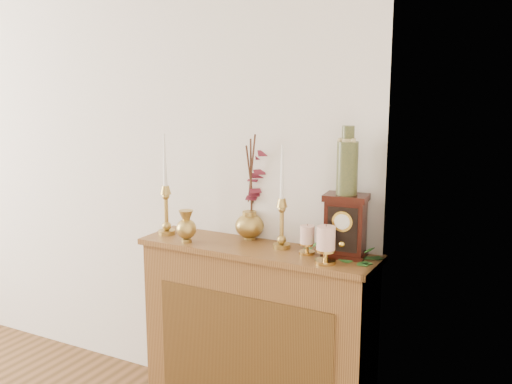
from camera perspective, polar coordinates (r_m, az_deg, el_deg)
The scene contains 10 objects.
console_shelf at distance 3.18m, azimuth 0.04°, elevation -13.78°, with size 1.24×0.34×0.93m.
candlestick_left at distance 3.23m, azimuth -8.58°, elevation -0.94°, with size 0.09×0.09×0.54m.
candlestick_center at distance 2.94m, azimuth 2.47°, elevation -2.21°, with size 0.09×0.09×0.51m.
bud_vase at distance 3.08m, azimuth -6.66°, elevation -3.29°, with size 0.10×0.10×0.17m.
ginger_jar at distance 3.11m, azimuth -0.06°, elevation 0.07°, with size 0.23×0.24×0.56m.
pillar_candle_left at distance 2.88m, azimuth 4.90°, elevation -4.41°, with size 0.08×0.08×0.15m.
pillar_candle_right at distance 2.74m, azimuth 6.67°, elevation -4.84°, with size 0.10×0.10×0.19m.
ivy_garland at distance 2.87m, azimuth 7.90°, elevation -5.88°, with size 0.40×0.19×0.08m.
mantel_clock at distance 2.84m, azimuth 8.51°, elevation -3.25°, with size 0.21×0.16×0.30m.
ceramic_vase at distance 2.79m, azimuth 8.70°, elevation 2.66°, with size 0.10×0.10×0.32m.
Camera 1 is at (2.76, -0.44, 1.78)m, focal length 42.00 mm.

